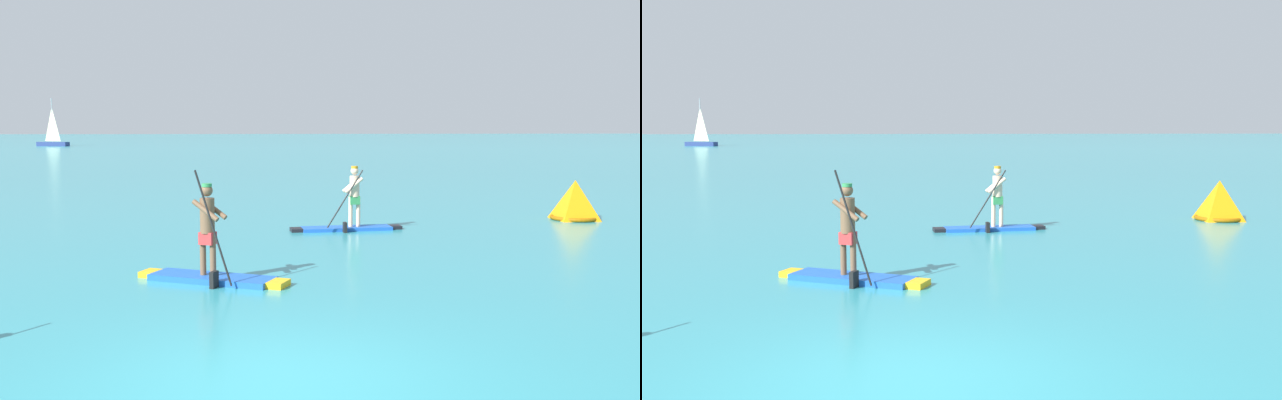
% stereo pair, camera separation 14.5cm
% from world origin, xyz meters
% --- Properties ---
extents(ground, '(440.00, 440.00, 0.00)m').
position_xyz_m(ground, '(0.00, 0.00, 0.00)').
color(ground, teal).
extents(paddleboarder_mid_center, '(2.77, 1.60, 2.06)m').
position_xyz_m(paddleboarder_mid_center, '(-1.02, 4.99, 0.38)').
color(paddleboarder_mid_center, blue).
rests_on(paddleboarder_mid_center, ground).
extents(paddleboarder_far_right, '(3.03, 0.95, 1.76)m').
position_xyz_m(paddleboarder_far_right, '(2.26, 10.87, 0.40)').
color(paddleboarder_far_right, blue).
rests_on(paddleboarder_far_right, ground).
extents(race_marker_buoy, '(1.62, 1.62, 1.17)m').
position_xyz_m(race_marker_buoy, '(9.20, 12.31, 0.52)').
color(race_marker_buoy, orange).
rests_on(race_marker_buoy, ground).
extents(sailboat_left_horizon, '(4.42, 2.32, 6.38)m').
position_xyz_m(sailboat_left_horizon, '(-27.19, 89.23, 0.88)').
color(sailboat_left_horizon, navy).
rests_on(sailboat_left_horizon, ground).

